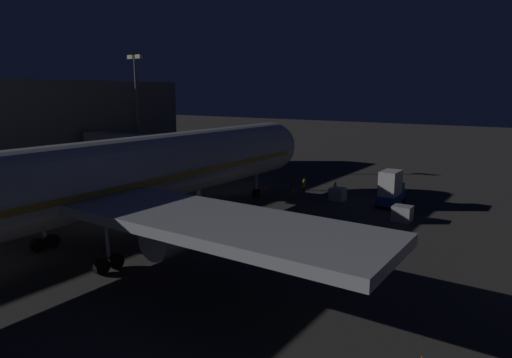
# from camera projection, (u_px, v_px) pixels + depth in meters

# --- Properties ---
(ground_plane) EXTENTS (320.00, 320.00, 0.00)m
(ground_plane) POSITION_uv_depth(u_px,v_px,m) (183.00, 223.00, 45.83)
(ground_plane) COLOR #383533
(airliner_at_gate) EXTENTS (50.12, 67.36, 19.09)m
(airliner_at_gate) POSITION_uv_depth(u_px,v_px,m) (61.00, 187.00, 34.07)
(airliner_at_gate) COLOR silver
(airliner_at_gate) RESTS_ON ground_plane
(jet_bridge) EXTENTS (23.26, 3.40, 7.73)m
(jet_bridge) POSITION_uv_depth(u_px,v_px,m) (155.00, 147.00, 58.19)
(jet_bridge) COLOR #9E9E99
(jet_bridge) RESTS_ON ground_plane
(apron_floodlight_mast) EXTENTS (2.90, 0.50, 18.88)m
(apron_floodlight_mast) POSITION_uv_depth(u_px,v_px,m) (137.00, 106.00, 71.62)
(apron_floodlight_mast) COLOR #59595E
(apron_floodlight_mast) RESTS_ON ground_plane
(ops_van) EXTENTS (2.36, 4.47, 4.28)m
(ops_van) POSITION_uv_depth(u_px,v_px,m) (391.00, 189.00, 52.22)
(ops_van) COLOR #234C9E
(ops_van) RESTS_ON ground_plane
(baggage_container_near_belt) EXTENTS (1.73, 1.67, 1.56)m
(baggage_container_near_belt) POSITION_uv_depth(u_px,v_px,m) (338.00, 194.00, 55.32)
(baggage_container_near_belt) COLOR #B7BABF
(baggage_container_near_belt) RESTS_ON ground_plane
(baggage_container_mid_row) EXTENTS (1.90, 1.66, 1.61)m
(baggage_container_mid_row) POSITION_uv_depth(u_px,v_px,m) (402.00, 214.00, 46.45)
(baggage_container_mid_row) COLOR #B7BABF
(baggage_container_mid_row) RESTS_ON ground_plane
(ground_crew_near_nose_gear) EXTENTS (0.40, 0.40, 1.81)m
(ground_crew_near_nose_gear) POSITION_uv_depth(u_px,v_px,m) (304.00, 187.00, 58.67)
(ground_crew_near_nose_gear) COLOR black
(ground_crew_near_nose_gear) RESTS_ON ground_plane
(ground_crew_by_belt_loader) EXTENTS (0.40, 0.40, 1.84)m
(ground_crew_by_belt_loader) POSITION_uv_depth(u_px,v_px,m) (335.00, 188.00, 57.65)
(ground_crew_by_belt_loader) COLOR black
(ground_crew_by_belt_loader) RESTS_ON ground_plane
(ground_crew_marshaller_fwd) EXTENTS (0.40, 0.40, 1.73)m
(ground_crew_marshaller_fwd) POSITION_uv_depth(u_px,v_px,m) (304.00, 184.00, 60.77)
(ground_crew_marshaller_fwd) COLOR black
(ground_crew_marshaller_fwd) RESTS_ON ground_plane
(traffic_cone_nose_port) EXTENTS (0.36, 0.36, 0.55)m
(traffic_cone_nose_port) POSITION_uv_depth(u_px,v_px,m) (293.00, 190.00, 59.92)
(traffic_cone_nose_port) COLOR orange
(traffic_cone_nose_port) RESTS_ON ground_plane
(traffic_cone_nose_starboard) EXTENTS (0.36, 0.36, 0.55)m
(traffic_cone_nose_starboard) POSITION_uv_depth(u_px,v_px,m) (265.00, 186.00, 62.34)
(traffic_cone_nose_starboard) COLOR orange
(traffic_cone_nose_starboard) RESTS_ON ground_plane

